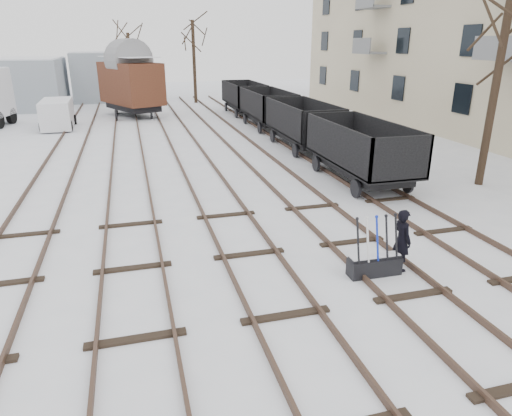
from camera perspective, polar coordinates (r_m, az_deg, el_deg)
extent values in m
plane|color=white|center=(9.70, 3.72, -13.39)|extent=(120.00, 120.00, 0.00)
cube|color=black|center=(22.61, -25.15, 4.68)|extent=(0.07, 52.00, 0.15)
cube|color=black|center=(22.40, -21.54, 5.06)|extent=(0.07, 52.00, 0.15)
cube|color=black|center=(22.28, -17.54, 5.45)|extent=(0.07, 52.00, 0.15)
cube|color=black|center=(22.26, -13.85, 5.79)|extent=(0.07, 52.00, 0.15)
cube|color=black|center=(11.00, -15.02, -9.61)|extent=(1.90, 0.20, 0.08)
cube|color=black|center=(22.35, -9.83, 6.14)|extent=(0.07, 52.00, 0.15)
cube|color=black|center=(22.52, -6.18, 6.43)|extent=(0.07, 52.00, 0.15)
cube|color=black|center=(11.33, 0.42, -7.93)|extent=(1.90, 0.20, 0.08)
cube|color=black|center=(22.81, -2.27, 6.70)|extent=(0.07, 52.00, 0.15)
cube|color=black|center=(23.17, 1.21, 6.92)|extent=(0.07, 52.00, 0.15)
cube|color=black|center=(12.40, 13.96, -5.97)|extent=(1.90, 0.20, 0.08)
cube|color=black|center=(23.65, 4.87, 7.13)|extent=(0.07, 52.00, 0.15)
cube|color=black|center=(24.18, 8.09, 7.29)|extent=(0.07, 52.00, 0.15)
cube|color=black|center=(14.04, 24.77, -4.15)|extent=(1.90, 0.20, 0.08)
cube|color=#919AA3|center=(44.94, -29.40, 13.33)|extent=(10.00, 8.00, 4.00)
cube|color=#919AA3|center=(47.74, -17.51, 15.41)|extent=(7.00, 6.00, 4.40)
cube|color=silver|center=(47.65, -17.81, 18.10)|extent=(6.86, 5.88, 0.10)
cube|color=black|center=(11.51, 14.56, -7.07)|extent=(1.30, 0.43, 0.44)
cube|color=black|center=(11.40, 14.66, -5.99)|extent=(1.30, 0.31, 0.06)
cube|color=silver|center=(11.39, 14.68, -5.81)|extent=(1.25, 0.27, 0.03)
cylinder|color=black|center=(10.97, 12.60, -4.05)|extent=(0.05, 0.32, 1.08)
cylinder|color=silver|center=(11.08, 13.75, -3.89)|extent=(0.05, 0.32, 1.08)
cylinder|color=#0E26B8|center=(11.20, 14.88, -3.74)|extent=(0.05, 0.32, 1.08)
cylinder|color=black|center=(11.32, 15.98, -3.59)|extent=(0.05, 0.32, 1.08)
cylinder|color=black|center=(11.45, 17.06, -3.44)|extent=(0.05, 0.32, 1.08)
imported|color=black|center=(11.72, 17.76, -3.83)|extent=(0.45, 0.62, 1.57)
cube|color=black|center=(18.90, 12.75, 5.14)|extent=(1.87, 5.14, 0.39)
cube|color=black|center=(18.85, 12.79, 5.71)|extent=(2.34, 5.84, 0.12)
cube|color=black|center=(18.18, 9.83, 7.92)|extent=(0.10, 5.84, 1.56)
cube|color=black|center=(19.23, 15.95, 8.10)|extent=(0.10, 5.84, 1.56)
cube|color=silver|center=(18.83, 12.82, 6.00)|extent=(2.10, 5.61, 0.06)
cylinder|color=black|center=(16.91, 12.36, 2.38)|extent=(0.12, 0.68, 0.68)
cylinder|color=black|center=(21.06, 12.94, 5.82)|extent=(0.12, 0.68, 0.68)
cube|color=black|center=(24.58, 5.81, 8.92)|extent=(1.87, 5.14, 0.39)
cube|color=black|center=(24.54, 5.82, 9.36)|extent=(2.34, 5.84, 0.12)
cube|color=black|center=(24.03, 3.35, 11.09)|extent=(0.10, 5.84, 1.56)
cube|color=black|center=(24.83, 8.35, 11.21)|extent=(0.10, 5.84, 1.56)
cube|color=silver|center=(24.52, 5.83, 9.59)|extent=(2.10, 5.61, 0.06)
cylinder|color=black|center=(22.56, 4.92, 7.18)|extent=(0.12, 0.68, 0.68)
cylinder|color=black|center=(26.73, 6.51, 9.15)|extent=(0.12, 0.68, 0.68)
cube|color=black|center=(30.54, 1.45, 11.19)|extent=(1.87, 5.14, 0.39)
cube|color=black|center=(30.51, 1.46, 11.55)|extent=(2.34, 5.84, 0.12)
cube|color=black|center=(30.10, -0.62, 12.94)|extent=(0.10, 5.84, 1.56)
cube|color=black|center=(30.75, 3.52, 13.05)|extent=(0.10, 5.84, 1.56)
cube|color=silver|center=(30.50, 1.46, 11.73)|extent=(2.10, 5.61, 0.06)
cylinder|color=black|center=(28.52, 0.46, 9.97)|extent=(0.12, 0.68, 0.68)
cylinder|color=black|center=(32.66, 2.32, 11.24)|extent=(0.12, 0.68, 0.68)
cube|color=black|center=(36.65, -1.50, 12.68)|extent=(1.87, 5.14, 0.39)
cube|color=black|center=(36.63, -1.50, 12.98)|extent=(2.34, 5.84, 0.12)
cube|color=black|center=(36.29, -3.28, 14.13)|extent=(0.10, 5.84, 1.56)
cube|color=black|center=(36.83, 0.23, 14.24)|extent=(0.10, 5.84, 1.56)
cube|color=silver|center=(36.62, -1.51, 13.13)|extent=(2.10, 5.61, 0.06)
cylinder|color=black|center=(34.65, -2.49, 11.75)|extent=(0.12, 0.68, 0.68)
cylinder|color=black|center=(38.75, -0.61, 12.65)|extent=(0.12, 0.68, 0.68)
cube|color=black|center=(36.63, -15.13, 12.17)|extent=(4.05, 5.44, 0.45)
cube|color=#4A1F16|center=(36.45, -15.38, 14.81)|extent=(4.83, 6.29, 2.95)
cube|color=silver|center=(36.35, -15.66, 17.74)|extent=(4.46, 5.92, 0.05)
cylinder|color=black|center=(34.89, -17.10, 11.06)|extent=(0.14, 0.79, 0.79)
cylinder|color=black|center=(38.50, -13.24, 12.17)|extent=(0.14, 0.79, 0.79)
cylinder|color=black|center=(36.65, -29.05, 10.08)|extent=(0.33, 1.09, 1.09)
cube|color=silver|center=(32.89, -23.58, 10.75)|extent=(1.92, 4.19, 1.69)
cube|color=silver|center=(32.79, -23.79, 12.23)|extent=(1.87, 4.10, 0.04)
cylinder|color=black|center=(31.82, -25.23, 9.12)|extent=(0.21, 0.66, 0.66)
cylinder|color=black|center=(34.17, -21.75, 10.24)|extent=(0.21, 0.66, 0.66)
cylinder|color=black|center=(19.65, 27.55, 12.09)|extent=(0.30, 0.30, 6.73)
cylinder|color=black|center=(49.35, -15.41, 16.78)|extent=(0.30, 0.30, 6.19)
cylinder|color=black|center=(43.66, -7.73, 17.59)|extent=(0.30, 0.30, 7.16)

